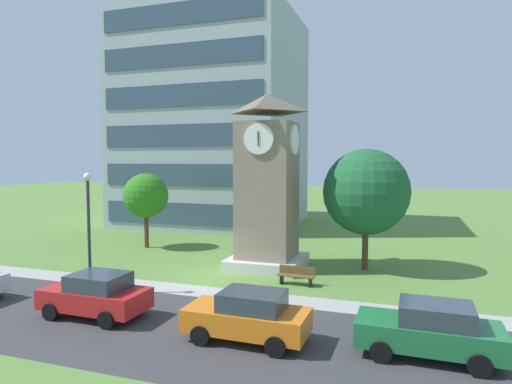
# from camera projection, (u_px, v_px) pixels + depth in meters

# --- Properties ---
(ground_plane) EXTENTS (160.00, 160.00, 0.00)m
(ground_plane) POSITION_uv_depth(u_px,v_px,m) (208.00, 280.00, 22.27)
(ground_plane) COLOR #567F38
(street_asphalt) EXTENTS (120.00, 7.20, 0.01)m
(street_asphalt) POSITION_uv_depth(u_px,v_px,m) (136.00, 323.00, 16.33)
(street_asphalt) COLOR #38383A
(street_asphalt) RESTS_ON ground
(kerb_strip) EXTENTS (120.00, 1.60, 0.01)m
(kerb_strip) POSITION_uv_depth(u_px,v_px,m) (191.00, 290.00, 20.48)
(kerb_strip) COLOR #9E9E99
(kerb_strip) RESTS_ON ground
(office_building) EXTENTS (15.34, 13.18, 19.20)m
(office_building) POSITION_uv_depth(u_px,v_px,m) (213.00, 122.00, 41.83)
(office_building) COLOR #9EA8B2
(office_building) RESTS_ON ground
(clock_tower) EXTENTS (3.97, 3.97, 9.64)m
(clock_tower) POSITION_uv_depth(u_px,v_px,m) (267.00, 191.00, 24.60)
(clock_tower) COLOR gray
(clock_tower) RESTS_ON ground
(park_bench) EXTENTS (1.82, 0.56, 0.88)m
(park_bench) POSITION_uv_depth(u_px,v_px,m) (296.00, 275.00, 21.37)
(park_bench) COLOR brown
(park_bench) RESTS_ON ground
(street_lamp) EXTENTS (0.36, 0.36, 5.45)m
(street_lamp) POSITION_uv_depth(u_px,v_px,m) (89.00, 218.00, 19.77)
(street_lamp) COLOR #333338
(street_lamp) RESTS_ON ground
(tree_by_building) EXTENTS (4.69, 4.69, 6.64)m
(tree_by_building) POSITION_uv_depth(u_px,v_px,m) (366.00, 192.00, 24.11)
(tree_by_building) COLOR #513823
(tree_by_building) RESTS_ON ground
(tree_streetside) EXTENTS (3.04, 3.04, 5.11)m
(tree_streetside) POSITION_uv_depth(u_px,v_px,m) (146.00, 196.00, 30.23)
(tree_streetside) COLOR #513823
(tree_streetside) RESTS_ON ground
(parked_car_red) EXTENTS (4.10, 2.12, 1.69)m
(parked_car_red) POSITION_uv_depth(u_px,v_px,m) (96.00, 295.00, 17.00)
(parked_car_red) COLOR red
(parked_car_red) RESTS_ON ground
(parked_car_orange) EXTENTS (4.13, 2.01, 1.69)m
(parked_car_orange) POSITION_uv_depth(u_px,v_px,m) (248.00, 316.00, 14.70)
(parked_car_orange) COLOR orange
(parked_car_orange) RESTS_ON ground
(parked_car_green) EXTENTS (4.29, 2.02, 1.69)m
(parked_car_green) POSITION_uv_depth(u_px,v_px,m) (430.00, 330.00, 13.47)
(parked_car_green) COLOR #1E6B38
(parked_car_green) RESTS_ON ground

